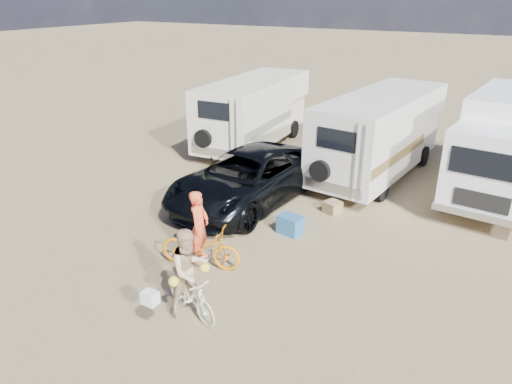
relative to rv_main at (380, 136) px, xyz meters
The scene contains 11 objects.
ground 6.93m from the rv_main, 90.07° to the right, with size 140.00×140.00×0.00m, color #907A56.
rv_main is the anchor object (origin of this frame).
rv_left 5.37m from the rv_main, behind, with size 2.23×6.13×2.66m, color white, non-canonical shape.
box_truck 3.79m from the rv_main, ahead, with size 2.42×6.04×3.07m, color white, non-canonical shape.
dark_suv 4.90m from the rv_main, 122.90° to the right, with size 2.57×5.58×1.55m, color black.
bike_man 7.94m from the rv_main, 102.67° to the right, with size 0.65×1.88×0.99m, color orange.
bike_woman 9.32m from the rv_main, 95.16° to the right, with size 0.42×1.50×0.90m, color beige.
rider_man 7.91m from the rv_main, 102.67° to the right, with size 0.61×0.40×1.67m, color #E7552D.
rider_woman 9.29m from the rv_main, 95.16° to the right, with size 0.82×0.64×1.68m, color tan.
cooler 5.41m from the rv_main, 97.36° to the right, with size 0.60×0.44×0.48m, color #295C93.
crate 3.73m from the rv_main, 92.96° to the right, with size 0.42×0.42×0.34m, color olive.
Camera 1 is at (4.02, -8.34, 5.81)m, focal length 33.18 mm.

